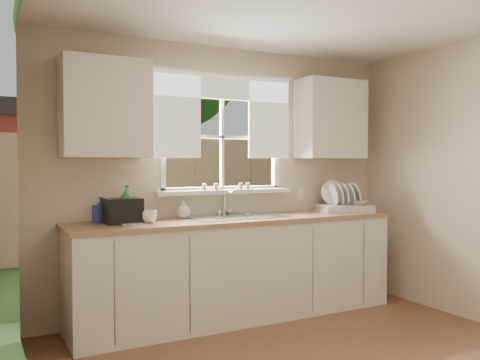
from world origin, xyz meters
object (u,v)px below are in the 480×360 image
dish_rack (344,204)px  black_appliance (122,211)px  soap_bottle_a (127,204)px  cup (149,217)px

dish_rack → black_appliance: size_ratio=2.10×
soap_bottle_a → cup: 0.23m
soap_bottle_a → dish_rack: bearing=-3.5°
cup → dish_rack: bearing=-12.3°
soap_bottle_a → cup: size_ratio=2.34×
dish_rack → soap_bottle_a: bearing=177.2°
cup → soap_bottle_a: bearing=122.2°
soap_bottle_a → cup: soap_bottle_a is taller
dish_rack → cup: dish_rack is taller
soap_bottle_a → black_appliance: 0.09m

